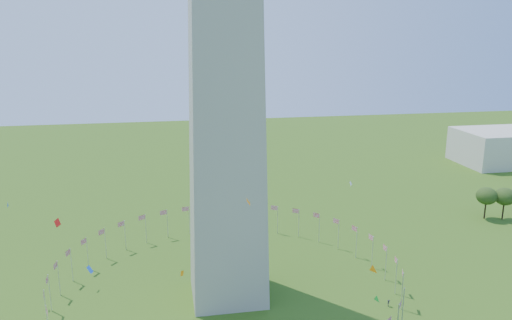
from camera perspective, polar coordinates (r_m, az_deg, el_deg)
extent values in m
cylinder|color=silver|center=(131.98, 14.63, -11.39)|extent=(0.24, 0.24, 9.00)
cylinder|color=silver|center=(137.44, 13.17, -10.23)|extent=(0.24, 0.24, 9.00)
cylinder|color=silver|center=(142.42, 11.41, -9.24)|extent=(0.24, 0.24, 9.00)
cylinder|color=silver|center=(146.83, 9.41, -8.41)|extent=(0.24, 0.24, 9.00)
cylinder|color=silver|center=(150.59, 7.23, -7.73)|extent=(0.24, 0.24, 9.00)
cylinder|color=silver|center=(153.63, 4.91, -7.21)|extent=(0.24, 0.24, 9.00)
cylinder|color=silver|center=(155.92, 2.48, -6.84)|extent=(0.24, 0.24, 9.00)
cylinder|color=silver|center=(157.40, -0.02, -6.62)|extent=(0.24, 0.24, 9.00)
cylinder|color=silver|center=(158.07, -2.56, -6.54)|extent=(0.24, 0.24, 9.00)
cylinder|color=silver|center=(157.91, -5.10, -6.61)|extent=(0.24, 0.24, 9.00)
cylinder|color=silver|center=(156.92, -7.62, -6.82)|extent=(0.24, 0.24, 9.00)
cylinder|color=silver|center=(155.12, -10.09, -7.18)|extent=(0.24, 0.24, 9.00)
cylinder|color=silver|center=(152.53, -12.47, -7.68)|extent=(0.24, 0.24, 9.00)
cylinder|color=silver|center=(149.20, -14.72, -8.32)|extent=(0.24, 0.24, 9.00)
cylinder|color=silver|center=(145.18, -16.82, -9.12)|extent=(0.24, 0.24, 9.00)
cylinder|color=silver|center=(140.53, -18.70, -10.07)|extent=(0.24, 0.24, 9.00)
cylinder|color=silver|center=(135.35, -20.32, -11.18)|extent=(0.24, 0.24, 9.00)
cylinder|color=silver|center=(129.73, -21.61, -12.44)|extent=(0.24, 0.24, 9.00)
cylinder|color=silver|center=(123.81, -22.49, -13.86)|extent=(0.24, 0.24, 9.00)
cylinder|color=silver|center=(117.71, -22.88, -15.43)|extent=(0.24, 0.24, 9.00)
cylinder|color=silver|center=(114.00, 16.45, -15.86)|extent=(0.24, 0.24, 9.00)
cylinder|color=silver|center=(120.11, 16.36, -14.21)|extent=(0.24, 0.24, 9.00)
cylinder|color=silver|center=(126.15, 15.72, -12.72)|extent=(0.24, 0.24, 9.00)
cube|color=beige|center=(268.73, 27.15, 1.38)|extent=(50.00, 30.00, 16.00)
imported|color=#272727|center=(122.27, 14.92, -15.53)|extent=(1.16, 1.20, 1.65)
plane|color=orange|center=(104.91, 13.23, -12.08)|extent=(0.90, 2.16, 2.29)
plane|color=red|center=(92.61, -21.75, -6.69)|extent=(0.25, 1.63, 1.64)
plane|color=blue|center=(126.60, -26.50, -4.63)|extent=(0.20, 1.70, 1.70)
plane|color=orange|center=(94.48, -8.45, -12.69)|extent=(1.17, 0.02, 1.17)
plane|color=orange|center=(94.74, -0.88, -4.83)|extent=(1.68, 0.77, 1.50)
plane|color=white|center=(109.69, 10.77, -2.65)|extent=(0.61, 1.00, 1.12)
plane|color=green|center=(107.83, 13.63, -15.18)|extent=(0.62, 1.39, 1.52)
plane|color=blue|center=(130.28, -18.45, -11.79)|extent=(1.30, 1.93, 1.73)
ellipsoid|color=#36551C|center=(184.50, 24.78, -4.54)|extent=(6.82, 6.82, 10.66)
ellipsoid|color=#36551C|center=(186.32, 26.48, -4.54)|extent=(6.86, 6.86, 10.72)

